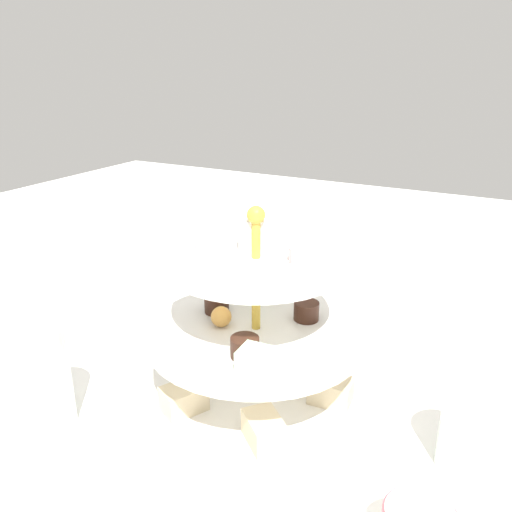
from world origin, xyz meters
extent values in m
plane|color=white|center=(0.00, 0.00, 0.00)|extent=(2.40, 2.40, 0.00)
cylinder|color=white|center=(0.00, 0.00, 0.01)|extent=(0.31, 0.31, 0.01)
cylinder|color=white|center=(0.00, 0.00, 0.09)|extent=(0.25, 0.25, 0.01)
cylinder|color=white|center=(0.00, 0.00, 0.18)|extent=(0.20, 0.20, 0.01)
cylinder|color=gold|center=(0.00, 0.00, 0.12)|extent=(0.01, 0.01, 0.23)
sphere|color=gold|center=(0.00, 0.00, 0.23)|extent=(0.02, 0.02, 0.02)
cube|color=beige|center=(0.02, -0.09, 0.03)|extent=(0.04, 0.05, 0.03)
cube|color=beige|center=(0.09, 0.00, 0.03)|extent=(0.05, 0.04, 0.03)
cube|color=beige|center=(0.03, 0.08, 0.03)|extent=(0.05, 0.06, 0.03)
cube|color=beige|center=(-0.07, 0.06, 0.03)|extent=(0.06, 0.05, 0.03)
cube|color=beige|center=(-0.07, -0.05, 0.03)|extent=(0.06, 0.06, 0.03)
cylinder|color=#E5C660|center=(0.04, -0.03, 0.02)|extent=(0.04, 0.04, 0.01)
cylinder|color=#381E14|center=(0.05, -0.04, 0.11)|extent=(0.03, 0.03, 0.02)
cylinder|color=#381E14|center=(0.01, 0.06, 0.11)|extent=(0.03, 0.03, 0.02)
cylinder|color=#381E14|center=(-0.06, -0.02, 0.11)|extent=(0.03, 0.03, 0.02)
cube|color=#B2E5BC|center=(0.08, 0.04, 0.11)|extent=(0.03, 0.03, 0.02)
cube|color=#B2E5BC|center=(-0.08, -0.04, 0.11)|extent=(0.03, 0.03, 0.02)
sphere|color=gold|center=(-0.01, 0.04, 0.11)|extent=(0.02, 0.02, 0.02)
cylinder|color=#F2B7C1|center=(-0.01, 0.05, 0.19)|extent=(0.03, 0.03, 0.02)
cylinder|color=#F2B7C1|center=(0.01, -0.05, 0.19)|extent=(0.03, 0.03, 0.02)
cylinder|color=white|center=(0.01, 0.01, 0.20)|extent=(0.04, 0.04, 0.04)
cube|color=silver|center=(-0.04, -0.03, 0.18)|extent=(0.08, 0.05, 0.00)
cube|color=silver|center=(0.04, -0.03, 0.18)|extent=(0.09, 0.03, 0.00)
cylinder|color=silver|center=(-0.15, 0.19, 0.06)|extent=(0.07, 0.07, 0.12)
cylinder|color=silver|center=(0.00, -0.24, 0.04)|extent=(0.06, 0.06, 0.08)
cube|color=silver|center=(0.19, 0.22, 0.00)|extent=(0.12, 0.14, 0.00)
camera|label=1|loc=(-0.47, -0.25, 0.38)|focal=36.34mm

